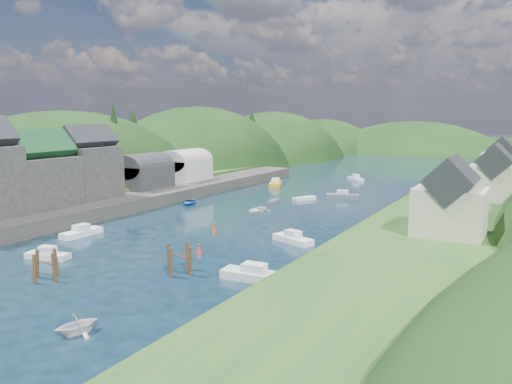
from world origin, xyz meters
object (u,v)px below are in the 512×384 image
Objects in this scene: piling_cluster_far at (179,262)px; channel_buoy_far at (214,229)px; piling_cluster_near at (46,268)px; channel_buoy_near at (199,249)px.

channel_buoy_far is at bearing 113.44° from piling_cluster_far.
piling_cluster_far is at bearing 38.89° from piling_cluster_near.
piling_cluster_near reaches higher than channel_buoy_near.
channel_buoy_near is at bearing 63.31° from piling_cluster_near.
channel_buoy_near is at bearing 110.63° from piling_cluster_far.
piling_cluster_far is 3.09× the size of channel_buoy_far.
piling_cluster_far reaches higher than channel_buoy_far.
piling_cluster_near is 22.97m from channel_buoy_far.
piling_cluster_far reaches higher than piling_cluster_near.
piling_cluster_far is at bearing -66.56° from channel_buoy_far.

